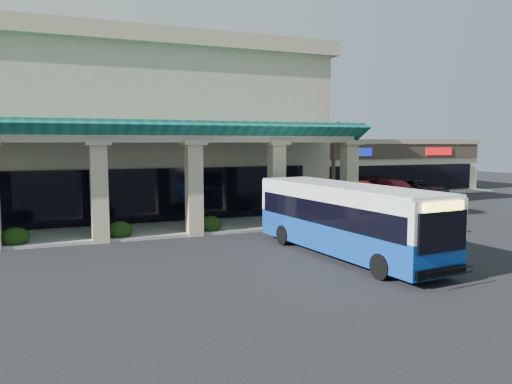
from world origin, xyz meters
name	(u,v)px	position (x,y,z in m)	size (l,w,h in m)	color
ground	(296,251)	(0.00, 0.00, 0.00)	(110.00, 110.00, 0.00)	black
main_building	(74,126)	(-8.00, 16.00, 5.67)	(30.80, 14.80, 11.35)	tan
arcade	(85,179)	(-8.00, 6.80, 2.85)	(30.00, 6.20, 5.70)	#0F5C54
strip_mall	(347,164)	(18.00, 24.00, 2.45)	(22.50, 12.50, 4.90)	beige
palm_0	(333,162)	(8.50, 11.00, 3.30)	(2.40, 2.40, 6.60)	#165015
palm_1	(324,165)	(9.50, 14.00, 2.90)	(2.40, 2.40, 5.80)	#165015
broadleaf_tree	(272,169)	(7.50, 19.00, 2.41)	(2.60, 2.60, 4.81)	black
transit_bus	(345,221)	(1.44, -1.55, 1.46)	(2.43, 10.46, 2.92)	#0C3BA0
pedestrian	(427,219)	(7.29, 0.32, 0.91)	(0.66, 0.43, 1.81)	#4C5577
car_silver	(345,192)	(11.18, 13.66, 0.83)	(1.97, 4.89, 1.66)	#353940
car_white	(360,191)	(13.02, 14.36, 0.79)	(1.67, 4.79, 1.58)	maroon
car_red	(396,189)	(16.71, 14.63, 0.79)	(2.20, 5.42, 1.57)	maroon
car_gray	(419,189)	(19.11, 14.63, 0.74)	(2.46, 5.34, 1.48)	black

